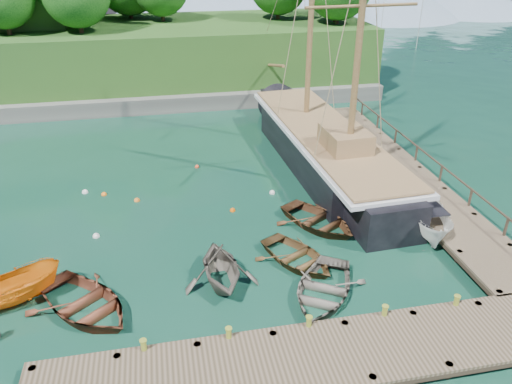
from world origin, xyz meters
TOP-DOWN VIEW (x-y plane):
  - ground at (0.00, 0.00)m, footprint 160.00×160.00m
  - dock_near at (2.00, -6.50)m, footprint 20.00×3.20m
  - dock_east at (11.50, 7.00)m, footprint 3.20×24.00m
  - bollard_0 at (-4.00, -5.10)m, footprint 0.26×0.26m
  - bollard_1 at (-1.00, -5.10)m, footprint 0.26×0.26m
  - bollard_2 at (2.00, -5.10)m, footprint 0.26×0.26m
  - bollard_3 at (5.00, -5.10)m, footprint 0.26×0.26m
  - bollard_4 at (8.00, -5.10)m, footprint 0.26×0.26m
  - rowboat_0 at (-6.36, -1.92)m, footprint 5.80×5.99m
  - rowboat_1 at (-0.76, -1.17)m, footprint 3.48×3.96m
  - rowboat_2 at (2.89, -0.37)m, footprint 4.47×4.94m
  - rowboat_3 at (3.27, -2.89)m, footprint 5.14×5.57m
  - rowboat_4 at (4.81, 2.50)m, footprint 4.99×5.45m
  - motorboat_orange at (-9.37, -0.89)m, footprint 4.49×2.92m
  - cabin_boat_white at (10.00, 0.77)m, footprint 2.91×4.93m
  - schooner at (7.44, 9.63)m, footprint 5.56×26.02m
  - mooring_buoy_0 at (-6.40, 3.72)m, footprint 0.36×0.36m
  - mooring_buoy_1 at (-4.44, 7.13)m, footprint 0.35×0.35m
  - mooring_buoy_2 at (0.71, 4.94)m, footprint 0.31×0.31m
  - mooring_buoy_3 at (3.30, 6.53)m, footprint 0.35×0.35m
  - mooring_buoy_4 at (-6.32, 8.24)m, footprint 0.33×0.33m
  - mooring_buoy_5 at (-0.67, 10.98)m, footprint 0.28×0.28m
  - mooring_buoy_6 at (-7.43, 8.75)m, footprint 0.37×0.37m
  - headland at (-12.88, 31.36)m, footprint 51.00×19.31m

SIDE VIEW (x-z plane):
  - ground at x=0.00m, z-range 0.00..0.00m
  - bollard_0 at x=-4.00m, z-range -0.23..0.23m
  - bollard_1 at x=-1.00m, z-range -0.23..0.23m
  - bollard_2 at x=2.00m, z-range -0.23..0.23m
  - bollard_3 at x=5.00m, z-range -0.23..0.23m
  - bollard_4 at x=8.00m, z-range -0.23..0.23m
  - rowboat_0 at x=-6.36m, z-range -0.51..0.51m
  - rowboat_1 at x=-0.76m, z-range -0.99..0.99m
  - rowboat_2 at x=2.89m, z-range -0.42..0.42m
  - rowboat_3 at x=3.27m, z-range -0.47..0.47m
  - rowboat_4 at x=4.81m, z-range -0.46..0.46m
  - motorboat_orange at x=-9.37m, z-range -0.81..0.81m
  - cabin_boat_white at x=10.00m, z-range -0.89..0.89m
  - mooring_buoy_0 at x=-6.40m, z-range -0.18..0.18m
  - mooring_buoy_1 at x=-4.44m, z-range -0.17..0.17m
  - mooring_buoy_2 at x=0.71m, z-range -0.15..0.15m
  - mooring_buoy_3 at x=3.30m, z-range -0.17..0.17m
  - mooring_buoy_4 at x=-6.32m, z-range -0.17..0.17m
  - mooring_buoy_5 at x=-0.67m, z-range -0.14..0.14m
  - mooring_buoy_6 at x=-7.43m, z-range -0.18..0.18m
  - dock_near at x=2.00m, z-range -0.12..0.98m
  - dock_east at x=11.50m, z-range -0.12..0.98m
  - schooner at x=7.44m, z-range -8.35..10.44m
  - headland at x=-12.88m, z-range -0.91..11.99m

